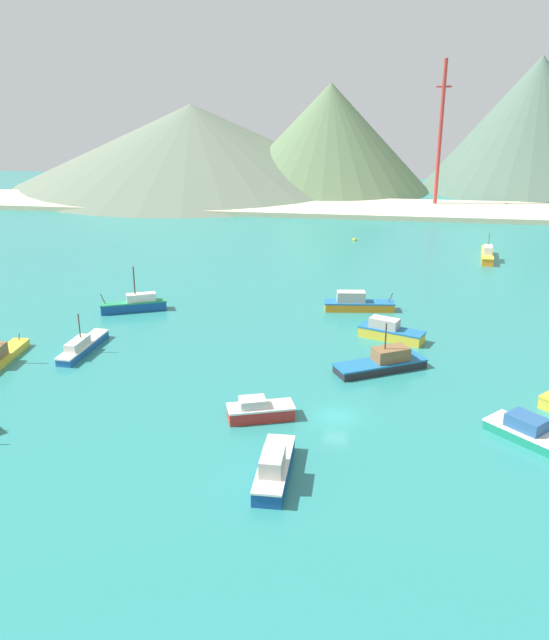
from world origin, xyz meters
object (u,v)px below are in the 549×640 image
object	(u,v)px
fishing_boat_5	(274,468)
fishing_boat_9	(135,304)
fishing_boat_11	(82,346)
fishing_boat_4	(534,434)
fishing_boat_7	(390,332)
radio_tower	(440,134)
buoy_0	(354,240)
fishing_boat_10	(259,411)
fishing_boat_2	(383,362)
fishing_boat_1	(487,255)
fishing_boat_8	(0,356)
fishing_boat_6	(357,303)

from	to	relation	value
fishing_boat_5	fishing_boat_9	bearing A→B (deg)	122.81
fishing_boat_5	fishing_boat_11	distance (m)	37.09
fishing_boat_4	fishing_boat_5	distance (m)	25.23
fishing_boat_7	radio_tower	distance (m)	98.04
fishing_boat_4	buoy_0	xyz separation A→B (m)	(-19.27, 80.77, -0.68)
fishing_boat_10	fishing_boat_5	bearing A→B (deg)	-74.30
fishing_boat_10	radio_tower	bearing A→B (deg)	77.58
fishing_boat_2	fishing_boat_9	size ratio (longest dim) A/B	1.17
fishing_boat_4	fishing_boat_9	xyz separation A→B (m)	(-49.59, 31.16, 0.22)
fishing_boat_1	fishing_boat_8	distance (m)	87.06
fishing_boat_10	fishing_boat_2	bearing A→B (deg)	48.45
fishing_boat_1	fishing_boat_2	bearing A→B (deg)	-110.07
fishing_boat_2	fishing_boat_4	xyz separation A→B (m)	(13.94, -14.94, -0.12)
fishing_boat_6	fishing_boat_5	bearing A→B (deg)	-97.25
buoy_0	fishing_boat_7	bearing A→B (deg)	-83.57
fishing_boat_2	fishing_boat_10	bearing A→B (deg)	-131.55
radio_tower	fishing_boat_6	bearing A→B (deg)	-101.75
fishing_boat_8	fishing_boat_11	xyz separation A→B (m)	(8.38, 4.46, -0.07)
fishing_boat_9	fishing_boat_10	size ratio (longest dim) A/B	1.33
fishing_boat_7	fishing_boat_6	bearing A→B (deg)	112.24
fishing_boat_5	fishing_boat_9	distance (m)	48.42
fishing_boat_6	fishing_boat_9	bearing A→B (deg)	-171.17
radio_tower	fishing_boat_7	bearing A→B (deg)	-97.76
fishing_boat_2	fishing_boat_5	world-z (taller)	fishing_boat_2
fishing_boat_4	fishing_boat_5	bearing A→B (deg)	-157.78
fishing_boat_1	fishing_boat_9	world-z (taller)	fishing_boat_9
fishing_boat_1	fishing_boat_11	distance (m)	77.86
fishing_boat_10	fishing_boat_11	bearing A→B (deg)	150.07
fishing_boat_8	radio_tower	bearing A→B (deg)	61.60
fishing_boat_4	fishing_boat_8	xyz separation A→B (m)	(-59.37, 10.73, 0.01)
fishing_boat_5	fishing_boat_9	xyz separation A→B (m)	(-26.24, 40.70, -0.01)
fishing_boat_7	fishing_boat_10	distance (m)	27.47
fishing_boat_4	fishing_boat_10	size ratio (longest dim) A/B	1.31
fishing_boat_1	fishing_boat_8	xyz separation A→B (m)	(-65.04, -57.87, -0.17)
radio_tower	buoy_0	bearing A→B (deg)	-115.86
fishing_boat_5	buoy_0	distance (m)	90.41
fishing_boat_4	fishing_boat_11	xyz separation A→B (m)	(-50.99, 15.19, -0.05)
fishing_boat_9	fishing_boat_1	bearing A→B (deg)	34.12
fishing_boat_11	fishing_boat_4	bearing A→B (deg)	-16.59
fishing_boat_1	fishing_boat_2	distance (m)	57.13
fishing_boat_5	radio_tower	xyz separation A→B (m)	(23.39, 130.15, 17.43)
fishing_boat_6	radio_tower	size ratio (longest dim) A/B	0.29
radio_tower	fishing_boat_10	bearing A→B (deg)	-102.42
fishing_boat_1	fishing_boat_8	bearing A→B (deg)	-138.34
fishing_boat_5	fishing_boat_6	world-z (taller)	fishing_boat_5
fishing_boat_5	fishing_boat_11	world-z (taller)	fishing_boat_11
buoy_0	fishing_boat_2	bearing A→B (deg)	-85.37
fishing_boat_1	fishing_boat_5	xyz separation A→B (m)	(-29.02, -78.14, 0.04)
fishing_boat_1	fishing_boat_10	xyz separation A→B (m)	(-31.98, -67.62, -0.11)
fishing_boat_1	fishing_boat_7	size ratio (longest dim) A/B	1.25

